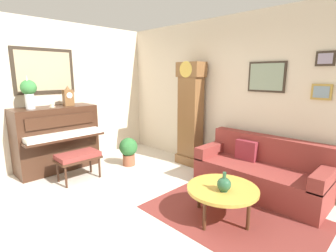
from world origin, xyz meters
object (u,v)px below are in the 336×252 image
Objects in this scene: grandfather_clock at (190,117)px; potted_plant at (129,150)px; piano_bench at (78,157)px; flower_vase at (29,91)px; piano at (57,138)px; teacup at (52,106)px; couch at (260,172)px; mantel_clock at (68,97)px; coffee_table at (222,190)px; green_jug at (224,184)px.

grandfather_clock is 3.62× the size of potted_plant.
piano_bench is 1.42m from flower_vase.
teacup is at bearing -51.11° from piano.
potted_plant is (-0.79, -0.94, -0.64)m from grandfather_clock.
flower_vase is (0.00, -0.39, 0.91)m from piano.
potted_plant is at bearing 88.58° from piano_bench.
couch is 2.49m from potted_plant.
piano is at bearing -128.55° from grandfather_clock.
mantel_clock reaches higher than potted_plant.
flower_vase is 2.05m from potted_plant.
potted_plant is at bearing 61.10° from flower_vase.
teacup is (0.04, 0.35, -0.29)m from flower_vase.
potted_plant is (0.80, 0.78, -1.05)m from mantel_clock.
flower_vase is (-3.19, -1.14, 1.13)m from coffee_table.
mantel_clock is at bearing 89.96° from flower_vase.
teacup is (-3.15, -0.80, 0.84)m from coffee_table.
green_jug is 2.48m from potted_plant.
mantel_clock is at bearing -173.16° from green_jug.
teacup reaches higher than couch.
teacup is at bearing -124.71° from potted_plant.
mantel_clock is 0.36m from teacup.
teacup is (-1.56, -2.05, 0.26)m from grandfather_clock.
grandfather_clock is 8.46× the size of green_jug.
grandfather_clock reaches higher than couch.
coffee_table is 1.57× the size of potted_plant.
flower_vase is at bearing -151.30° from piano_bench.
green_jug is at bearing 11.66° from piano.
couch is at bearing 17.57° from potted_plant.
mantel_clock is at bearing 89.57° from piano.
piano_bench is at bearing 2.34° from piano.
grandfather_clock is at bearing 51.45° from piano.
coffee_table is at bearing 19.75° from flower_vase.
green_jug is at bearing 12.59° from teacup.
flower_vase is (-1.60, -2.40, 0.55)m from grandfather_clock.
green_jug is at bearing -49.63° from coffee_table.
grandfather_clock reaches higher than piano_bench.
grandfather_clock reaches higher than flower_vase.
mantel_clock is 3.39m from green_jug.
teacup is at bearing -165.83° from coffee_table.
green_jug is (0.07, -0.08, 0.12)m from coffee_table.
teacup is at bearing -167.41° from green_jug.
grandfather_clock reaches higher than mantel_clock.
potted_plant is at bearing 52.83° from piano.
grandfather_clock is 3.50× the size of flower_vase.
coffee_table is (0.01, -1.07, 0.07)m from couch.
flower_vase reaches higher than mantel_clock.
couch is 3.69m from mantel_clock.
flower_vase reaches higher than coffee_table.
piano reaches higher than coffee_table.
teacup is (-0.74, -0.08, 0.82)m from piano_bench.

